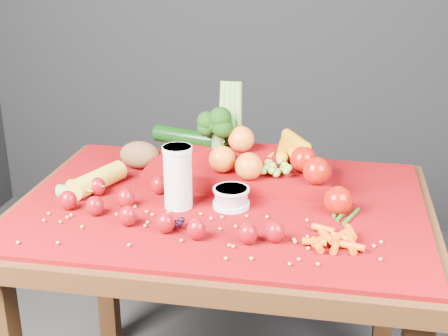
% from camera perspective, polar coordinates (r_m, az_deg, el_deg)
% --- Properties ---
extents(table, '(1.10, 0.80, 0.75)m').
position_cam_1_polar(table, '(1.70, -0.12, -6.38)').
color(table, '#3B230D').
rests_on(table, ground).
extents(red_cloth, '(1.05, 0.75, 0.01)m').
position_cam_1_polar(red_cloth, '(1.65, -0.13, -3.28)').
color(red_cloth, '#7E0404').
rests_on(red_cloth, table).
extents(milk_glass, '(0.08, 0.08, 0.17)m').
position_cam_1_polar(milk_glass, '(1.59, -4.25, -0.62)').
color(milk_glass, beige).
rests_on(milk_glass, red_cloth).
extents(yogurt_bowl, '(0.10, 0.10, 0.05)m').
position_cam_1_polar(yogurt_bowl, '(1.61, 0.66, -2.65)').
color(yogurt_bowl, silver).
rests_on(yogurt_bowl, red_cloth).
extents(strawberry_scatter, '(0.58, 0.28, 0.06)m').
position_cam_1_polar(strawberry_scatter, '(1.55, -6.51, -3.75)').
color(strawberry_scatter, maroon).
rests_on(strawberry_scatter, red_cloth).
extents(dark_grape_cluster, '(0.06, 0.05, 0.03)m').
position_cam_1_polar(dark_grape_cluster, '(1.51, -4.52, -5.14)').
color(dark_grape_cluster, black).
rests_on(dark_grape_cluster, red_cloth).
extents(soybean_scatter, '(0.84, 0.24, 0.01)m').
position_cam_1_polar(soybean_scatter, '(1.47, -1.57, -6.08)').
color(soybean_scatter, olive).
rests_on(soybean_scatter, red_cloth).
extents(corn_ear, '(0.23, 0.26, 0.06)m').
position_cam_1_polar(corn_ear, '(1.73, -12.41, -1.62)').
color(corn_ear, gold).
rests_on(corn_ear, red_cloth).
extents(potato, '(0.12, 0.09, 0.08)m').
position_cam_1_polar(potato, '(1.89, -7.71, 1.20)').
color(potato, '#513E22').
rests_on(potato, red_cloth).
extents(baby_carrot_pile, '(0.18, 0.17, 0.03)m').
position_cam_1_polar(baby_carrot_pile, '(1.45, 10.09, -6.31)').
color(baby_carrot_pile, '#D44C07').
rests_on(baby_carrot_pile, red_cloth).
extents(green_bean_pile, '(0.14, 0.12, 0.01)m').
position_cam_1_polar(green_bean_pile, '(1.62, 10.90, -3.86)').
color(green_bean_pile, '#216116').
rests_on(green_bean_pile, red_cloth).
extents(produce_mound, '(0.60, 0.35, 0.27)m').
position_cam_1_polar(produce_mound, '(1.77, 2.00, 0.61)').
color(produce_mound, '#7E0404').
rests_on(produce_mound, red_cloth).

